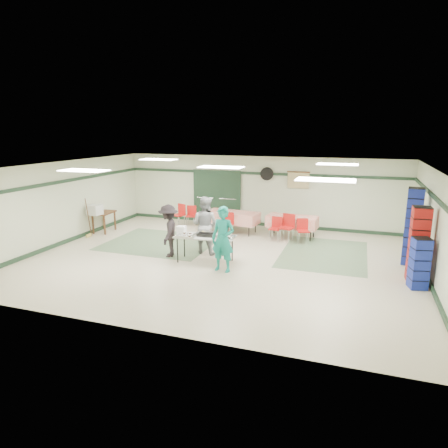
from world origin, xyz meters
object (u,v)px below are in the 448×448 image
(chair_loose_b, at_px, (180,213))
(dining_table_b, at_px, (232,217))
(printer_table, at_px, (104,215))
(broom, at_px, (88,217))
(volunteer_grey, at_px, (205,225))
(serving_table, at_px, (205,238))
(volunteer_teal, at_px, (223,239))
(chair_b, at_px, (276,226))
(crate_stack_blue_b, at_px, (419,263))
(office_printer, at_px, (95,210))
(dining_table_a, at_px, (292,221))
(crate_stack_red, at_px, (418,245))
(volunteer_dark, at_px, (169,231))
(chair_c, at_px, (303,228))
(chair_d, at_px, (228,222))
(chair_loose_a, at_px, (191,214))
(chair_a, at_px, (288,225))
(crate_stack_blue_a, at_px, (413,227))

(chair_loose_b, bearing_deg, dining_table_b, 15.60)
(printer_table, distance_m, broom, 0.78)
(volunteer_grey, bearing_deg, serving_table, 119.37)
(volunteer_teal, height_order, chair_b, volunteer_teal)
(crate_stack_blue_b, bearing_deg, office_printer, 170.69)
(dining_table_a, relative_size, broom, 1.30)
(volunteer_teal, xyz_separation_m, chair_b, (0.72, 3.47, -0.38))
(chair_b, distance_m, crate_stack_red, 4.85)
(volunteer_dark, xyz_separation_m, chair_c, (3.55, 2.78, -0.29))
(volunteer_dark, relative_size, chair_c, 1.93)
(chair_d, xyz_separation_m, broom, (-4.58, -1.69, 0.20))
(chair_b, xyz_separation_m, printer_table, (-6.24, -0.92, 0.15))
(dining_table_a, height_order, chair_d, chair_d)
(dining_table_a, bearing_deg, chair_loose_a, 177.94)
(chair_b, xyz_separation_m, crate_stack_red, (4.06, -2.61, 0.45))
(chair_b, xyz_separation_m, chair_c, (0.90, -0.00, 0.00))
(volunteer_teal, height_order, volunteer_dark, volunteer_teal)
(volunteer_grey, xyz_separation_m, chair_c, (2.66, 2.13, -0.38))
(chair_a, bearing_deg, broom, -151.65)
(chair_b, relative_size, chair_c, 1.00)
(crate_stack_blue_b, bearing_deg, dining_table_b, 147.69)
(printer_table, height_order, broom, broom)
(dining_table_b, xyz_separation_m, chair_a, (2.15, -0.56, -0.00))
(volunteer_grey, distance_m, chair_c, 3.42)
(chair_c, bearing_deg, volunteer_grey, -160.21)
(volunteer_dark, xyz_separation_m, crate_stack_blue_b, (6.71, -0.32, -0.16))
(volunteer_dark, xyz_separation_m, crate_stack_blue_a, (6.71, 1.53, 0.30))
(serving_table, distance_m, broom, 5.02)
(serving_table, xyz_separation_m, chair_c, (2.35, 2.91, -0.22))
(chair_b, distance_m, crate_stack_blue_b, 5.11)
(chair_a, relative_size, chair_loose_a, 1.18)
(chair_c, bearing_deg, office_printer, 172.34)
(chair_a, bearing_deg, chair_loose_b, -176.74)
(chair_a, distance_m, chair_c, 0.52)
(volunteer_dark, height_order, dining_table_b, volunteer_dark)
(broom, bearing_deg, chair_b, 6.71)
(chair_c, height_order, crate_stack_blue_a, crate_stack_blue_a)
(crate_stack_red, bearing_deg, chair_loose_b, 156.73)
(serving_table, relative_size, chair_d, 2.06)
(serving_table, xyz_separation_m, dining_table_a, (1.90, 3.48, -0.14))
(serving_table, relative_size, printer_table, 1.84)
(chair_d, height_order, crate_stack_red, crate_stack_red)
(volunteer_grey, bearing_deg, crate_stack_blue_a, -163.29)
(printer_table, relative_size, broom, 0.69)
(crate_stack_blue_a, bearing_deg, printer_table, 178.12)
(volunteer_teal, distance_m, printer_table, 6.08)
(chair_loose_a, distance_m, crate_stack_blue_a, 8.02)
(serving_table, xyz_separation_m, chair_loose_b, (-2.53, 3.76, -0.18))
(chair_loose_a, bearing_deg, dining_table_b, -26.52)
(chair_c, height_order, chair_d, chair_d)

